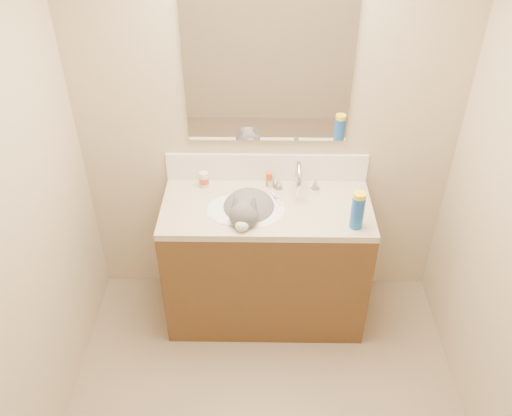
{
  "coord_description": "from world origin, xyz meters",
  "views": [
    {
      "loc": [
        -0.03,
        -1.5,
        2.7
      ],
      "look_at": [
        -0.06,
        0.92,
        0.88
      ],
      "focal_mm": 38.0,
      "sensor_mm": 36.0,
      "label": 1
    }
  ],
  "objects_px": {
    "basin": "(246,218)",
    "spray_can": "(357,212)",
    "faucet": "(298,180)",
    "silver_jar": "(271,182)",
    "amber_bottle": "(269,179)",
    "cat": "(248,213)",
    "vanity_cabinet": "(266,264)",
    "pill_bottle": "(204,180)"
  },
  "relations": [
    {
      "from": "basin",
      "to": "spray_can",
      "type": "bearing_deg",
      "value": -14.25
    },
    {
      "from": "silver_jar",
      "to": "amber_bottle",
      "type": "bearing_deg",
      "value": 165.36
    },
    {
      "from": "vanity_cabinet",
      "to": "pill_bottle",
      "type": "xyz_separation_m",
      "value": [
        -0.37,
        0.19,
        0.5
      ]
    },
    {
      "from": "amber_bottle",
      "to": "spray_can",
      "type": "relative_size",
      "value": 0.48
    },
    {
      "from": "spray_can",
      "to": "faucet",
      "type": "bearing_deg",
      "value": 133.18
    },
    {
      "from": "cat",
      "to": "spray_can",
      "type": "xyz_separation_m",
      "value": [
        0.58,
        -0.15,
        0.12
      ]
    },
    {
      "from": "cat",
      "to": "spray_can",
      "type": "bearing_deg",
      "value": -6.04
    },
    {
      "from": "faucet",
      "to": "pill_bottle",
      "type": "relative_size",
      "value": 2.86
    },
    {
      "from": "vanity_cabinet",
      "to": "spray_can",
      "type": "relative_size",
      "value": 6.2
    },
    {
      "from": "basin",
      "to": "faucet",
      "type": "relative_size",
      "value": 1.61
    },
    {
      "from": "faucet",
      "to": "amber_bottle",
      "type": "bearing_deg",
      "value": 159.24
    },
    {
      "from": "basin",
      "to": "spray_can",
      "type": "height_order",
      "value": "spray_can"
    },
    {
      "from": "basin",
      "to": "silver_jar",
      "type": "height_order",
      "value": "silver_jar"
    },
    {
      "from": "amber_bottle",
      "to": "pill_bottle",
      "type": "bearing_deg",
      "value": -178.17
    },
    {
      "from": "faucet",
      "to": "amber_bottle",
      "type": "relative_size",
      "value": 3.0
    },
    {
      "from": "faucet",
      "to": "silver_jar",
      "type": "distance_m",
      "value": 0.18
    },
    {
      "from": "pill_bottle",
      "to": "cat",
      "type": "bearing_deg",
      "value": -40.04
    },
    {
      "from": "cat",
      "to": "silver_jar",
      "type": "height_order",
      "value": "cat"
    },
    {
      "from": "faucet",
      "to": "pill_bottle",
      "type": "xyz_separation_m",
      "value": [
        -0.55,
        0.05,
        -0.04
      ]
    },
    {
      "from": "vanity_cabinet",
      "to": "amber_bottle",
      "type": "relative_size",
      "value": 12.85
    },
    {
      "from": "spray_can",
      "to": "vanity_cabinet",
      "type": "bearing_deg",
      "value": 159.19
    },
    {
      "from": "cat",
      "to": "pill_bottle",
      "type": "relative_size",
      "value": 4.65
    },
    {
      "from": "basin",
      "to": "faucet",
      "type": "distance_m",
      "value": 0.38
    },
    {
      "from": "pill_bottle",
      "to": "amber_bottle",
      "type": "distance_m",
      "value": 0.39
    },
    {
      "from": "faucet",
      "to": "spray_can",
      "type": "relative_size",
      "value": 1.45
    },
    {
      "from": "basin",
      "to": "spray_can",
      "type": "xyz_separation_m",
      "value": [
        0.6,
        -0.15,
        0.17
      ]
    },
    {
      "from": "spray_can",
      "to": "basin",
      "type": "bearing_deg",
      "value": 165.75
    },
    {
      "from": "faucet",
      "to": "vanity_cabinet",
      "type": "bearing_deg",
      "value": -142.71
    },
    {
      "from": "faucet",
      "to": "spray_can",
      "type": "height_order",
      "value": "faucet"
    },
    {
      "from": "vanity_cabinet",
      "to": "spray_can",
      "type": "bearing_deg",
      "value": -20.81
    },
    {
      "from": "basin",
      "to": "cat",
      "type": "xyz_separation_m",
      "value": [
        0.02,
        -0.01,
        0.05
      ]
    },
    {
      "from": "cat",
      "to": "amber_bottle",
      "type": "bearing_deg",
      "value": 71.63
    },
    {
      "from": "vanity_cabinet",
      "to": "spray_can",
      "type": "height_order",
      "value": "spray_can"
    },
    {
      "from": "spray_can",
      "to": "cat",
      "type": "bearing_deg",
      "value": 166.01
    },
    {
      "from": "basin",
      "to": "amber_bottle",
      "type": "bearing_deg",
      "value": 59.87
    },
    {
      "from": "silver_jar",
      "to": "spray_can",
      "type": "bearing_deg",
      "value": -39.86
    },
    {
      "from": "silver_jar",
      "to": "spray_can",
      "type": "height_order",
      "value": "spray_can"
    },
    {
      "from": "cat",
      "to": "faucet",
      "type": "bearing_deg",
      "value": 39.48
    },
    {
      "from": "pill_bottle",
      "to": "silver_jar",
      "type": "bearing_deg",
      "value": 1.34
    },
    {
      "from": "basin",
      "to": "amber_bottle",
      "type": "xyz_separation_m",
      "value": [
        0.13,
        0.23,
        0.12
      ]
    },
    {
      "from": "faucet",
      "to": "silver_jar",
      "type": "xyz_separation_m",
      "value": [
        -0.15,
        0.06,
        -0.06
      ]
    },
    {
      "from": "vanity_cabinet",
      "to": "faucet",
      "type": "bearing_deg",
      "value": 37.29
    }
  ]
}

